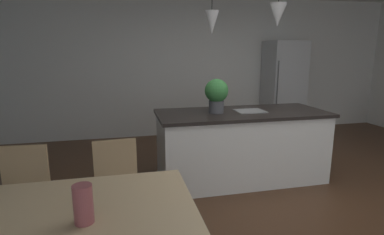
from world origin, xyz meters
name	(u,v)px	position (x,y,z in m)	size (l,w,h in m)	color
ground_plane	(284,209)	(0.00, 0.00, -0.02)	(10.00, 8.40, 0.04)	#4C301E
wall_back_kitchen	(205,67)	(0.00, 3.26, 1.35)	(10.00, 0.12, 2.70)	silver
dining_table	(43,228)	(-2.10, -1.02, 0.67)	(1.72, 1.02, 0.74)	#D1B284
chair_far_left	(22,197)	(-2.49, -0.14, 0.47)	(0.43, 0.43, 0.87)	tan
chair_far_right	(117,187)	(-1.72, -0.14, 0.47)	(0.43, 0.43, 0.87)	tan
kitchen_island	(241,145)	(-0.18, 0.82, 0.46)	(2.14, 0.89, 0.91)	white
refrigerator	(283,88)	(1.54, 2.86, 0.93)	(0.71, 0.67, 1.86)	#B2B5B7
pendant_over_island_main	(212,23)	(-0.60, 0.82, 1.97)	(0.16, 0.16, 0.87)	black
pendant_over_island_aux	(278,15)	(0.24, 0.82, 2.08)	(0.20, 0.20, 0.76)	black
potted_plant_on_island	(216,94)	(-0.52, 0.82, 1.14)	(0.29, 0.29, 0.42)	#4C4C51
vase_on_dining_table	(83,204)	(-1.87, -1.13, 0.85)	(0.10, 0.10, 0.21)	#994C51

